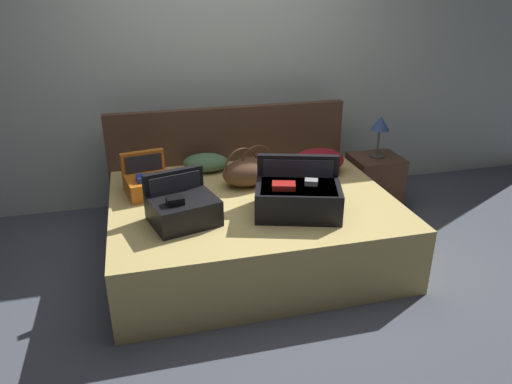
# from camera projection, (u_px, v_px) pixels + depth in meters

# --- Properties ---
(ground_plane) EXTENTS (12.00, 12.00, 0.00)m
(ground_plane) POSITION_uv_depth(u_px,v_px,m) (265.00, 282.00, 3.46)
(ground_plane) COLOR #4C515B
(back_wall) EXTENTS (8.00, 0.10, 2.60)m
(back_wall) POSITION_uv_depth(u_px,v_px,m) (219.00, 63.00, 4.40)
(back_wall) COLOR #B7C1B2
(back_wall) RESTS_ON ground
(bed) EXTENTS (2.09, 1.64, 0.49)m
(bed) POSITION_uv_depth(u_px,v_px,m) (252.00, 227.00, 3.72)
(bed) COLOR tan
(bed) RESTS_ON ground
(headboard) EXTENTS (2.13, 0.08, 0.98)m
(headboard) POSITION_uv_depth(u_px,v_px,m) (229.00, 160.00, 4.38)
(headboard) COLOR #4C3323
(headboard) RESTS_ON ground
(hard_case_large) EXTENTS (0.68, 0.57, 0.37)m
(hard_case_large) POSITION_uv_depth(u_px,v_px,m) (298.00, 196.00, 3.34)
(hard_case_large) COLOR black
(hard_case_large) RESTS_ON bed
(hard_case_medium) EXTENTS (0.50, 0.47, 0.32)m
(hard_case_medium) POSITION_uv_depth(u_px,v_px,m) (183.00, 207.00, 3.22)
(hard_case_medium) COLOR black
(hard_case_medium) RESTS_ON bed
(hard_case_small) EXTENTS (0.39, 0.40, 0.29)m
(hard_case_small) POSITION_uv_depth(u_px,v_px,m) (148.00, 181.00, 3.68)
(hard_case_small) COLOR #D16619
(hard_case_small) RESTS_ON bed
(duffel_bag) EXTENTS (0.52, 0.42, 0.32)m
(duffel_bag) POSITION_uv_depth(u_px,v_px,m) (249.00, 171.00, 3.82)
(duffel_bag) COLOR brown
(duffel_bag) RESTS_ON bed
(pillow_near_headboard) EXTENTS (0.42, 0.32, 0.15)m
(pillow_near_headboard) POSITION_uv_depth(u_px,v_px,m) (206.00, 163.00, 4.11)
(pillow_near_headboard) COLOR #4C724C
(pillow_near_headboard) RESTS_ON bed
(pillow_center_head) EXTENTS (0.55, 0.40, 0.21)m
(pillow_center_head) POSITION_uv_depth(u_px,v_px,m) (317.00, 162.00, 4.03)
(pillow_center_head) COLOR maroon
(pillow_center_head) RESTS_ON bed
(nightstand) EXTENTS (0.44, 0.40, 0.51)m
(nightstand) POSITION_uv_depth(u_px,v_px,m) (374.00, 182.00, 4.52)
(nightstand) COLOR #4C3323
(nightstand) RESTS_ON ground
(table_lamp) EXTENTS (0.17, 0.17, 0.38)m
(table_lamp) POSITION_uv_depth(u_px,v_px,m) (380.00, 126.00, 4.30)
(table_lamp) COLOR #3F3833
(table_lamp) RESTS_ON nightstand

